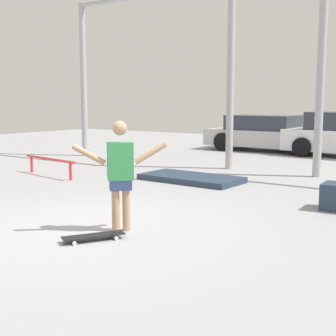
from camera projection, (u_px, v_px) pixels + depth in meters
ground_plane at (95, 228)px, 6.88m from camera, size 36.00×36.00×0.00m
skateboarder at (120, 170)px, 6.59m from camera, size 0.96×1.04×1.58m
skateboard at (94, 236)px, 6.24m from camera, size 0.61×0.82×0.08m
manual_pad at (191, 178)px, 10.89m from camera, size 2.38×1.22×0.13m
grind_rail at (50, 162)px, 11.58m from camera, size 2.14×0.40×0.46m
canopy_support_left at (149, 57)px, 14.00m from camera, size 5.70×0.20×5.04m
parked_car_silver at (266, 134)px, 17.46m from camera, size 4.47×2.02×1.33m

